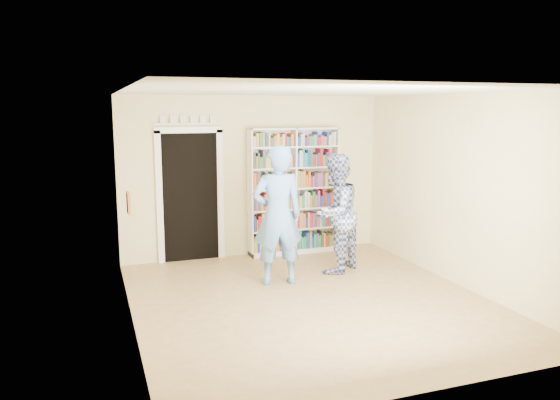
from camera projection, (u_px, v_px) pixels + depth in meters
The scene contains 11 objects.
floor at pixel (310, 301), 7.14m from camera, with size 5.00×5.00×0.00m, color olive.
ceiling at pixel (312, 91), 6.69m from camera, with size 5.00×5.00×0.00m, color white.
wall_back at pixel (254, 176), 9.24m from camera, with size 4.50×4.50×0.00m, color #F4E9A8.
wall_left at pixel (128, 210), 6.17m from camera, with size 5.00×5.00×0.00m, color #F4E9A8.
wall_right at pixel (459, 191), 7.66m from camera, with size 5.00×5.00×0.00m, color #F4E9A8.
bookshelf at pixel (293, 191), 9.35m from camera, with size 1.58×0.30×2.17m.
doorway at pixel (190, 190), 8.89m from camera, with size 1.10×0.08×2.43m.
wall_art at pixel (128, 203), 6.36m from camera, with size 0.03×0.25×0.25m, color brown.
man_blue at pixel (278, 216), 7.70m from camera, with size 0.72×0.48×1.99m, color #6296DA.
man_plaid at pixel (335, 214), 8.30m from camera, with size 0.88×0.69×1.82m, color navy.
paper_sheet at pixel (346, 216), 8.15m from camera, with size 0.19×0.01×0.27m, color white.
Camera 1 is at (-2.66, -6.30, 2.49)m, focal length 35.00 mm.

